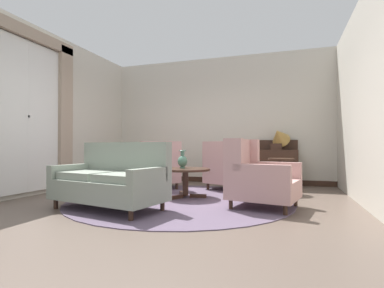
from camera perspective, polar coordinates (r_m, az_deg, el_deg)
name	(u,v)px	position (r m, az deg, el deg)	size (l,w,h in m)	color
ground	(173,204)	(4.56, -3.65, -11.53)	(8.20, 8.20, 0.00)	brown
wall_back	(217,120)	(7.31, 4.95, 4.67)	(5.60, 0.08, 3.08)	beige
wall_left	(69,115)	(6.71, -22.86, 5.20)	(0.08, 4.10, 3.08)	beige
wall_right	(361,103)	(5.19, 29.98, 6.94)	(0.08, 4.10, 3.08)	beige
baseboard_back	(217,180)	(7.26, 4.86, -6.97)	(5.44, 0.03, 0.12)	#382319
area_rug	(180,200)	(4.83, -2.31, -10.84)	(3.56, 3.56, 0.01)	#5B4C60
window_with_curtains	(29,107)	(5.87, -29.08, 6.29)	(0.12, 2.00, 2.92)	silver
coffee_table	(185,174)	(5.01, -1.29, -5.85)	(0.85, 0.85, 0.50)	#382319
porcelain_vase	(182,161)	(5.04, -1.86, -3.23)	(0.17, 0.17, 0.31)	#4C7A66
settee	(111,181)	(4.25, -15.43, -6.90)	(1.71, 1.09, 0.93)	gray
armchair_near_window	(229,169)	(5.92, 7.12, -4.93)	(1.10, 1.08, 0.98)	tan
armchair_near_sideboard	(158,168)	(6.18, -6.54, -4.74)	(1.17, 1.20, 0.98)	tan
armchair_far_left	(258,178)	(4.32, 12.66, -6.53)	(1.04, 0.98, 0.98)	tan
side_table	(281,172)	(5.75, 16.95, -5.27)	(0.48, 0.48, 0.66)	#382319
sideboard	(276,165)	(6.80, 16.10, -3.96)	(0.91, 0.42, 1.03)	#382319
gramophone	(279,137)	(6.70, 16.50, 1.33)	(0.53, 0.61, 0.58)	#382319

